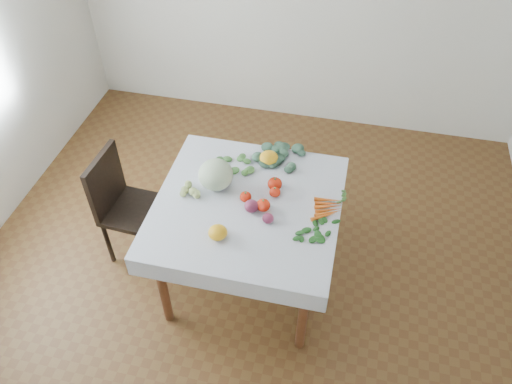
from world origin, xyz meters
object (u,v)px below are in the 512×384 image
cabbage (216,175)px  table (248,215)px  chair (122,201)px  carrot_bunch (327,208)px  heirloom_back (269,158)px

cabbage → table: bearing=-25.3°
chair → carrot_bunch: bearing=-0.9°
carrot_bunch → cabbage: bearing=176.1°
table → carrot_bunch: 0.50m
carrot_bunch → heirloom_back: bearing=141.9°
table → carrot_bunch: (0.48, 0.06, 0.12)m
table → heirloom_back: bearing=82.6°
chair → carrot_bunch: (1.39, -0.02, 0.28)m
cabbage → carrot_bunch: 0.71m
table → cabbage: (-0.23, 0.11, 0.20)m
table → chair: size_ratio=1.16×
chair → heirloom_back: bearing=18.1°
table → carrot_bunch: size_ratio=4.56×
heirloom_back → carrot_bunch: 0.55m
chair → cabbage: cabbage is taller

